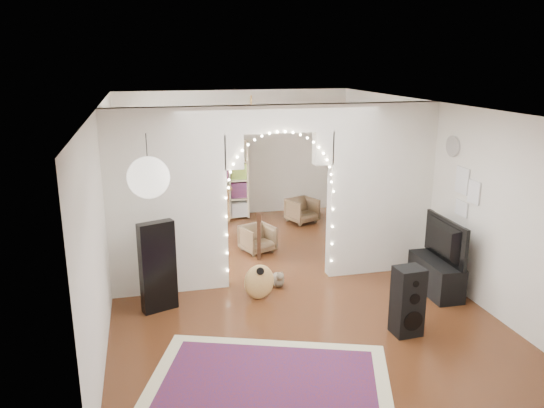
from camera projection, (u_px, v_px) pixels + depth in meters
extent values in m
plane|color=black|center=(279.00, 279.00, 8.29)|extent=(7.50, 7.50, 0.00)
cube|color=white|center=(279.00, 105.00, 7.57)|extent=(5.00, 7.50, 0.02)
cube|color=silver|center=(235.00, 154.00, 11.44)|extent=(5.00, 0.02, 2.70)
cube|color=silver|center=(391.00, 305.00, 4.42)|extent=(5.00, 0.02, 2.70)
cube|color=silver|center=(105.00, 207.00, 7.36)|extent=(0.02, 7.50, 2.70)
cube|color=silver|center=(429.00, 187.00, 8.51)|extent=(0.02, 7.50, 2.70)
cube|color=silver|center=(167.00, 203.00, 7.55)|extent=(1.70, 0.20, 2.70)
cube|color=silver|center=(380.00, 190.00, 8.31)|extent=(1.70, 0.20, 2.70)
cube|color=silver|center=(279.00, 119.00, 7.63)|extent=(1.60, 0.20, 0.40)
cube|color=white|center=(112.00, 170.00, 9.01)|extent=(0.04, 1.20, 1.40)
cylinder|color=white|center=(453.00, 146.00, 7.74)|extent=(0.03, 0.31, 0.31)
sphere|color=white|center=(148.00, 177.00, 5.01)|extent=(0.40, 0.40, 0.40)
cube|color=maroon|center=(268.00, 387.00, 5.56)|extent=(3.06, 2.67, 0.02)
cube|color=black|center=(158.00, 267.00, 7.13)|extent=(0.51, 0.32, 1.26)
ellipsoid|color=tan|center=(259.00, 269.00, 7.49)|extent=(0.46, 0.26, 0.53)
cube|color=black|center=(259.00, 240.00, 7.37)|extent=(0.06, 0.04, 0.60)
cube|color=black|center=(259.00, 217.00, 7.29)|extent=(0.07, 0.05, 0.13)
ellipsoid|color=brown|center=(278.00, 280.00, 8.01)|extent=(0.20, 0.30, 0.21)
sphere|color=brown|center=(280.00, 276.00, 7.87)|extent=(0.13, 0.13, 0.12)
cone|color=brown|center=(278.00, 273.00, 7.85)|extent=(0.04, 0.04, 0.04)
cone|color=brown|center=(282.00, 272.00, 7.86)|extent=(0.04, 0.04, 0.04)
cylinder|color=brown|center=(275.00, 280.00, 8.18)|extent=(0.04, 0.20, 0.06)
cube|color=black|center=(408.00, 301.00, 6.55)|extent=(0.36, 0.31, 0.88)
cylinder|color=black|center=(413.00, 321.00, 6.46)|extent=(0.26, 0.04, 0.25)
cylinder|color=black|center=(415.00, 299.00, 6.38)|extent=(0.14, 0.03, 0.14)
cylinder|color=black|center=(416.00, 284.00, 6.33)|extent=(0.08, 0.02, 0.08)
cube|color=black|center=(436.00, 276.00, 7.79)|extent=(0.42, 1.01, 0.50)
imported|color=black|center=(439.00, 240.00, 7.64)|extent=(0.16, 1.08, 0.62)
cube|color=beige|center=(209.00, 181.00, 11.20)|extent=(1.69, 0.78, 1.68)
cube|color=brown|center=(201.00, 186.00, 11.19)|extent=(1.21, 0.82, 0.05)
cylinder|color=brown|center=(178.00, 209.00, 10.88)|extent=(0.05, 0.05, 0.70)
cylinder|color=brown|center=(228.00, 206.00, 11.10)|extent=(0.05, 0.05, 0.70)
cylinder|color=brown|center=(176.00, 201.00, 11.48)|extent=(0.05, 0.05, 0.70)
cylinder|color=brown|center=(224.00, 198.00, 11.71)|extent=(0.05, 0.05, 0.70)
imported|color=silver|center=(201.00, 181.00, 11.16)|extent=(0.19, 0.19, 0.19)
imported|color=brown|center=(258.00, 239.00, 9.42)|extent=(0.67, 0.68, 0.48)
imported|color=brown|center=(302.00, 210.00, 11.13)|extent=(0.72, 0.72, 0.51)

